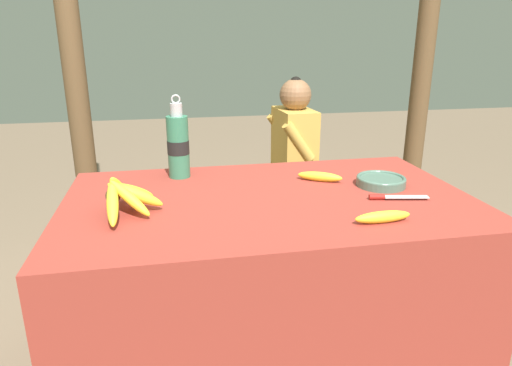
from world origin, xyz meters
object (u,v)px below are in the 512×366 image
at_px(loose_banana_front, 383,217).
at_px(support_post_near, 71,44).
at_px(banana_bunch_ripe, 125,195).
at_px(water_bottle, 178,145).
at_px(knife, 390,197).
at_px(wooden_bench, 266,195).
at_px(loose_banana_side, 320,177).
at_px(banana_bunch_green, 192,181).
at_px(support_post_far, 425,43).
at_px(serving_bowl, 381,181).
at_px(seated_vendor, 287,153).

distance_m(loose_banana_front, support_post_near, 2.08).
bearing_deg(support_post_near, banana_bunch_ripe, -75.33).
bearing_deg(banana_bunch_ripe, water_bottle, 63.64).
relative_size(knife, wooden_bench, 0.12).
bearing_deg(water_bottle, support_post_near, 118.37).
bearing_deg(loose_banana_side, knife, -55.02).
bearing_deg(banana_bunch_green, support_post_far, 6.99).
xyz_separation_m(serving_bowl, seated_vendor, (-0.10, 1.07, -0.15)).
xyz_separation_m(seated_vendor, banana_bunch_green, (-0.59, 0.03, -0.16)).
distance_m(knife, seated_vendor, 1.24).
xyz_separation_m(water_bottle, loose_banana_side, (0.55, -0.17, -0.12)).
distance_m(banana_bunch_ripe, support_post_far, 2.37).
bearing_deg(loose_banana_side, water_bottle, 163.04).
distance_m(loose_banana_side, seated_vendor, 0.99).
xyz_separation_m(serving_bowl, loose_banana_side, (-0.22, 0.10, -0.00)).
bearing_deg(support_post_far, wooden_bench, -170.21).
bearing_deg(water_bottle, banana_bunch_ripe, -116.36).
xyz_separation_m(loose_banana_front, wooden_bench, (-0.06, 1.45, -0.43)).
bearing_deg(loose_banana_front, loose_banana_side, 97.41).
bearing_deg(support_post_far, loose_banana_side, -132.72).
bearing_deg(banana_bunch_green, support_post_near, 163.19).
relative_size(loose_banana_side, support_post_far, 0.07).
relative_size(seated_vendor, support_post_near, 0.43).
bearing_deg(serving_bowl, knife, -103.86).
bearing_deg(seated_vendor, support_post_far, -170.47).
relative_size(knife, banana_bunch_green, 0.77).
bearing_deg(support_post_near, knife, -48.44).
distance_m(loose_banana_side, banana_bunch_green, 1.15).
distance_m(banana_bunch_green, support_post_near, 1.04).
bearing_deg(loose_banana_front, support_post_near, 125.40).
relative_size(serving_bowl, loose_banana_side, 1.08).
xyz_separation_m(serving_bowl, water_bottle, (-0.77, 0.27, 0.11)).
xyz_separation_m(seated_vendor, support_post_far, (0.99, 0.23, 0.64)).
bearing_deg(banana_bunch_green, loose_banana_side, -64.94).
distance_m(serving_bowl, banana_bunch_green, 1.34).
distance_m(loose_banana_front, wooden_bench, 1.52).
bearing_deg(serving_bowl, seated_vendor, 95.06).
bearing_deg(seated_vendor, water_bottle, 46.55).
bearing_deg(support_post_far, loose_banana_front, -122.54).
xyz_separation_m(banana_bunch_ripe, loose_banana_side, (0.74, 0.21, -0.04)).
distance_m(loose_banana_front, loose_banana_side, 0.45).
distance_m(serving_bowl, knife, 0.16).
bearing_deg(loose_banana_front, wooden_bench, 92.35).
relative_size(serving_bowl, wooden_bench, 0.10).
bearing_deg(seated_vendor, serving_bowl, 91.68).
xyz_separation_m(loose_banana_front, seated_vendor, (0.06, 1.42, -0.15)).
xyz_separation_m(wooden_bench, support_post_far, (1.11, 0.19, 0.92)).
xyz_separation_m(knife, support_post_near, (-1.29, 1.45, 0.50)).
relative_size(water_bottle, support_post_near, 0.14).
distance_m(loose_banana_front, support_post_far, 2.01).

